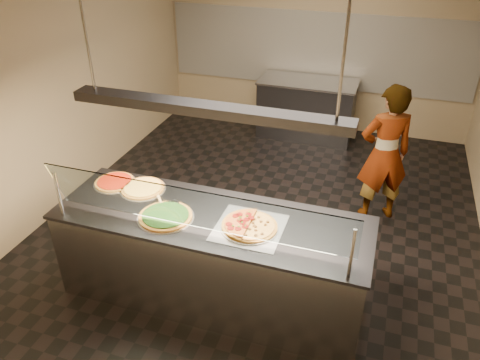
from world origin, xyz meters
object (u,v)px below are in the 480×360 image
(pizza_spatula, at_px, (165,201))
(prep_table, at_px, (306,109))
(half_pizza_sausage, at_px, (262,228))
(pizza_spinach, at_px, (166,216))
(worker, at_px, (385,154))
(perforated_tray, at_px, (249,227))
(pizza_cheese, at_px, (143,188))
(pizza_tomato, at_px, (115,182))
(serving_counter, at_px, (212,257))
(half_pizza_pepperoni, at_px, (237,222))
(sneeze_guard, at_px, (194,210))
(heat_lamp_housing, at_px, (207,109))

(pizza_spatula, bearing_deg, prep_table, 81.50)
(half_pizza_sausage, height_order, pizza_spinach, half_pizza_sausage)
(pizza_spinach, relative_size, worker, 0.30)
(half_pizza_sausage, bearing_deg, perforated_tray, 179.77)
(pizza_cheese, distance_m, pizza_tomato, 0.32)
(serving_counter, xyz_separation_m, half_pizza_pepperoni, (0.26, -0.05, 0.50))
(pizza_cheese, bearing_deg, pizza_spinach, -40.59)
(worker, bearing_deg, half_pizza_pepperoni, 35.76)
(half_pizza_sausage, height_order, worker, worker)
(sneeze_guard, relative_size, worker, 1.55)
(half_pizza_pepperoni, height_order, pizza_cheese, half_pizza_pepperoni)
(serving_counter, xyz_separation_m, pizza_spatula, (-0.48, 0.07, 0.49))
(serving_counter, distance_m, sneeze_guard, 0.83)
(heat_lamp_housing, bearing_deg, pizza_tomato, 167.89)
(heat_lamp_housing, bearing_deg, prep_table, 88.59)
(pizza_spatula, bearing_deg, pizza_tomato, 164.68)
(half_pizza_sausage, distance_m, worker, 2.16)
(half_pizza_pepperoni, distance_m, prep_table, 4.02)
(half_pizza_sausage, distance_m, heat_lamp_housing, 1.11)
(sneeze_guard, xyz_separation_m, prep_table, (0.10, 4.27, -0.76))
(perforated_tray, bearing_deg, half_pizza_sausage, -0.23)
(prep_table, height_order, heat_lamp_housing, heat_lamp_housing)
(heat_lamp_housing, bearing_deg, pizza_spatula, 172.27)
(pizza_tomato, bearing_deg, worker, 33.56)
(half_pizza_sausage, xyz_separation_m, pizza_spinach, (-0.86, -0.09, -0.01))
(pizza_spinach, bearing_deg, prep_table, 83.38)
(sneeze_guard, relative_size, pizza_tomato, 6.38)
(pizza_tomato, height_order, prep_table, pizza_tomato)
(sneeze_guard, relative_size, pizza_spinach, 5.15)
(half_pizza_sausage, height_order, heat_lamp_housing, heat_lamp_housing)
(pizza_spinach, bearing_deg, perforated_tray, 6.55)
(sneeze_guard, relative_size, prep_table, 1.70)
(pizza_tomato, relative_size, prep_table, 0.27)
(pizza_spinach, bearing_deg, half_pizza_sausage, 5.66)
(sneeze_guard, distance_m, half_pizza_sausage, 0.63)
(half_pizza_sausage, distance_m, prep_table, 4.03)
(serving_counter, bearing_deg, pizza_spatula, 172.27)
(pizza_cheese, bearing_deg, worker, 37.57)
(perforated_tray, xyz_separation_m, worker, (1.02, 1.96, -0.10))
(half_pizza_sausage, bearing_deg, heat_lamp_housing, 173.97)
(pizza_spatula, bearing_deg, serving_counter, -7.73)
(half_pizza_sausage, bearing_deg, worker, 65.24)
(pizza_tomato, bearing_deg, perforated_tray, -11.04)
(sneeze_guard, bearing_deg, half_pizza_pepperoni, 48.20)
(sneeze_guard, xyz_separation_m, half_pizza_sausage, (0.49, 0.29, -0.27))
(pizza_spinach, bearing_deg, sneeze_guard, -28.74)
(perforated_tray, height_order, half_pizza_pepperoni, half_pizza_pepperoni)
(pizza_cheese, bearing_deg, prep_table, 76.45)
(worker, bearing_deg, pizza_cheese, 13.33)
(half_pizza_sausage, bearing_deg, prep_table, 95.61)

